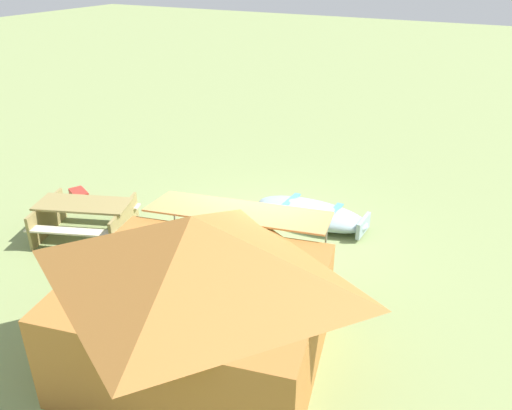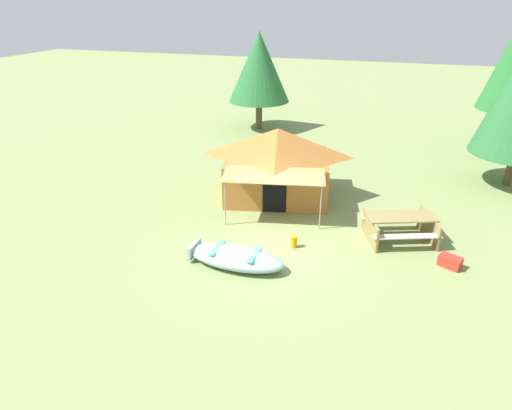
% 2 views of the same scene
% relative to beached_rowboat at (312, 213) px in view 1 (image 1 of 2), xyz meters
% --- Properties ---
extents(ground_plane, '(80.00, 80.00, 0.00)m').
position_rel_beached_rowboat_xyz_m(ground_plane, '(0.57, 1.25, -0.24)').
color(ground_plane, '#809257').
extents(beached_rowboat, '(2.62, 1.15, 0.46)m').
position_rel_beached_rowboat_xyz_m(beached_rowboat, '(0.00, 0.00, 0.00)').
color(beached_rowboat, '#94ADB4').
rests_on(beached_rowboat, ground_plane).
extents(canvas_cabin_tent, '(4.20, 4.63, 2.40)m').
position_rel_beached_rowboat_xyz_m(canvas_cabin_tent, '(-0.17, 4.71, 1.00)').
color(canvas_cabin_tent, '#AA6B30').
rests_on(canvas_cabin_tent, ground_plane).
extents(picnic_table, '(2.30, 2.06, 0.76)m').
position_rel_beached_rowboat_xyz_m(picnic_table, '(4.00, 2.71, 0.24)').
color(picnic_table, olive).
rests_on(picnic_table, ground_plane).
extents(cooler_box, '(0.63, 0.53, 0.30)m').
position_rel_beached_rowboat_xyz_m(cooler_box, '(5.31, 1.61, -0.09)').
color(cooler_box, red).
rests_on(cooler_box, ground_plane).
extents(fuel_can, '(0.24, 0.24, 0.33)m').
position_rel_beached_rowboat_xyz_m(fuel_can, '(1.23, 1.37, -0.08)').
color(fuel_can, orange).
rests_on(fuel_can, ground_plane).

